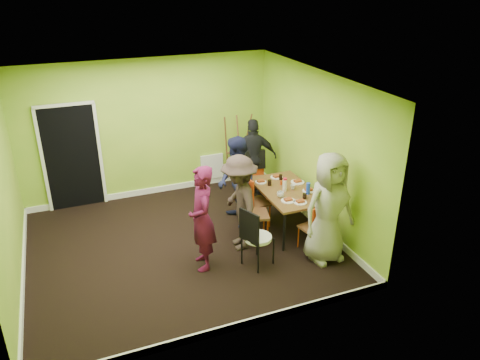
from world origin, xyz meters
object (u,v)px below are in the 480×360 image
Objects in this scene: chair_front_end at (315,225)px; easel at (237,150)px; chair_left_near at (250,209)px; person_left_near at (239,203)px; person_back_end at (254,157)px; chair_back_end at (256,165)px; person_standing at (202,219)px; chair_bentwood at (255,235)px; blue_bottle at (308,189)px; thermos at (285,185)px; orange_bottle at (281,183)px; person_front_end at (329,208)px; chair_left_far at (253,199)px; dining_table at (287,193)px; person_left_far at (237,182)px.

chair_front_end is 0.55× the size of easel.
person_left_near is at bearing -48.47° from chair_left_near.
person_left_near reaches higher than person_back_end.
person_standing is at bearing 58.00° from chair_back_end.
chair_back_end is (0.78, 1.57, 0.10)m from chair_left_near.
chair_bentwood is 4.89× the size of blue_bottle.
orange_bottle is at bearing 77.68° from thermos.
person_front_end is at bearing -80.54° from thermos.
thermos is 1.00× the size of blue_bottle.
blue_bottle is at bearing 97.94° from chair_left_near.
chair_left_near is 5.04× the size of blue_bottle.
chair_left_far reaches higher than chair_front_end.
chair_front_end is 0.51× the size of person_standing.
easel reaches higher than chair_left_far.
easel is (0.41, 1.83, 0.23)m from chair_left_far.
chair_left_near is at bearing -105.76° from easel.
person_standing is at bearing -51.01° from chair_left_near.
easel reaches higher than chair_front_end.
easel is 7.64× the size of thermos.
chair_front_end is 4.18× the size of thermos.
blue_bottle is 0.12× the size of person_standing.
easel is 0.96× the size of person_left_near.
chair_left_far is at bearing 166.38° from chair_left_near.
thermos reaches higher than orange_bottle.
person_front_end is at bearing 102.10° from chair_back_end.
orange_bottle reaches higher than dining_table.
chair_back_end is 2.30m from chair_front_end.
easel is at bearing 92.22° from thermos.
chair_front_end is at bearing 32.17° from person_left_far.
chair_back_end is 0.61× the size of person_back_end.
person_left_far is 1.32m from person_back_end.
person_standing reaches higher than chair_back_end.
person_left_near is (-1.02, -0.52, 0.03)m from orange_bottle.
easel is (0.63, 2.24, 0.20)m from chair_left_near.
chair_left_far is 1.01m from blue_bottle.
easel reaches higher than chair_bentwood.
blue_bottle is at bearing -80.59° from easel.
person_back_end is (0.56, 1.28, 0.25)m from chair_left_far.
person_front_end reaches higher than person_back_end.
person_front_end is at bearing 17.93° from chair_left_far.
person_left_near is (-0.25, -0.13, 0.23)m from chair_left_near.
chair_left_near is 0.66× the size of easel.
person_front_end reaches higher than chair_left_far.
easel is 3.14m from person_standing.
person_back_end is (0.78, 1.69, 0.22)m from chair_left_near.
chair_left_far is 1.29m from chair_back_end.
person_back_end is at bearing 89.53° from dining_table.
chair_front_end is 0.50m from person_front_end.
chair_back_end is 12.72× the size of orange_bottle.
person_standing is at bearing -160.70° from thermos.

